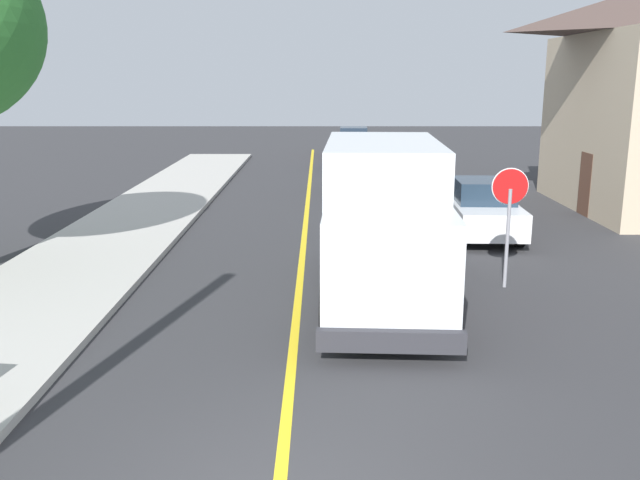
{
  "coord_description": "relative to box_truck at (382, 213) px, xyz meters",
  "views": [
    {
      "loc": [
        0.46,
        -6.42,
        4.53
      ],
      "look_at": [
        0.49,
        6.75,
        1.4
      ],
      "focal_mm": 38.44,
      "sensor_mm": 36.0,
      "label": 1
    }
  ],
  "objects": [
    {
      "name": "parked_car_mid",
      "position": [
        0.8,
        13.39,
        -0.97
      ],
      "size": [
        1.83,
        4.41,
        1.67
      ],
      "color": "black",
      "rests_on": "ground"
    },
    {
      "name": "parked_car_furthest",
      "position": [
        0.67,
        26.86,
        -0.97
      ],
      "size": [
        1.99,
        4.47,
        1.67
      ],
      "color": "maroon",
      "rests_on": "ground"
    },
    {
      "name": "parked_car_far",
      "position": [
        0.32,
        20.65,
        -0.97
      ],
      "size": [
        1.81,
        4.41,
        1.67
      ],
      "color": "#2D4793",
      "rests_on": "ground"
    },
    {
      "name": "centre_line_yellow",
      "position": [
        -1.79,
        2.29,
        -1.76
      ],
      "size": [
        0.16,
        56.0,
        0.01
      ],
      "primitive_type": "cube",
      "color": "gold",
      "rests_on": "ground"
    },
    {
      "name": "box_truck",
      "position": [
        0.0,
        0.0,
        0.0
      ],
      "size": [
        2.76,
        7.29,
        3.2
      ],
      "color": "silver",
      "rests_on": "ground"
    },
    {
      "name": "parked_van_across",
      "position": [
        3.41,
        5.53,
        -0.97
      ],
      "size": [
        1.99,
        4.47,
        1.67
      ],
      "color": "silver",
      "rests_on": "ground"
    },
    {
      "name": "stop_sign",
      "position": [
        2.77,
        0.45,
        0.09
      ],
      "size": [
        0.8,
        0.1,
        2.65
      ],
      "color": "gray",
      "rests_on": "ground"
    },
    {
      "name": "parked_car_near",
      "position": [
        0.76,
        6.65,
        -0.97
      ],
      "size": [
        1.97,
        4.47,
        1.67
      ],
      "color": "silver",
      "rests_on": "ground"
    }
  ]
}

